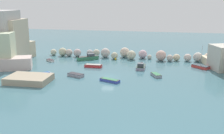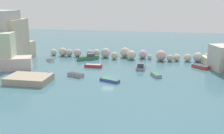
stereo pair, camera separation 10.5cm
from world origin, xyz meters
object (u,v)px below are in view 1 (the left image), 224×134
at_px(moored_boat_2, 141,67).
at_px(moored_boat_8, 76,75).
at_px(moored_boat_1, 93,66).
at_px(moored_boat_5, 110,80).
at_px(moored_boat_0, 50,60).
at_px(stone_dock, 29,79).
at_px(channel_buoy, 116,59).
at_px(moored_boat_6, 88,57).
at_px(moored_boat_4, 156,75).
at_px(moored_boat_3, 201,67).
at_px(moored_boat_7, 45,74).

bearing_deg(moored_boat_2, moored_boat_8, -55.28).
bearing_deg(moored_boat_1, moored_boat_5, -59.21).
height_order(moored_boat_0, moored_boat_2, moored_boat_2).
xyz_separation_m(stone_dock, channel_buoy, (13.23, 22.17, -0.36)).
bearing_deg(moored_boat_6, moored_boat_5, -98.33).
distance_m(channel_buoy, moored_boat_0, 17.19).
xyz_separation_m(stone_dock, moored_boat_4, (24.36, 8.73, -0.31)).
relative_size(channel_buoy, moored_boat_5, 0.13).
bearing_deg(moored_boat_2, moored_boat_1, -86.19).
distance_m(moored_boat_4, moored_boat_8, 16.93).
relative_size(moored_boat_2, moored_boat_6, 0.79).
xyz_separation_m(moored_boat_1, moored_boat_5, (6.13, -10.31, -0.07)).
height_order(moored_boat_3, moored_boat_7, moored_boat_3).
height_order(moored_boat_0, moored_boat_4, moored_boat_4).
bearing_deg(moored_boat_7, moored_boat_8, 130.19).
relative_size(channel_buoy, moored_boat_1, 0.13).
bearing_deg(channel_buoy, moored_boat_2, -46.39).
xyz_separation_m(moored_boat_6, moored_boat_7, (-5.08, -15.93, -0.34)).
relative_size(stone_dock, moored_boat_7, 2.97).
bearing_deg(channel_buoy, stone_dock, -120.82).
xyz_separation_m(moored_boat_1, moored_boat_7, (-8.51, -8.36, -0.11)).
bearing_deg(stone_dock, moored_boat_1, 55.52).
bearing_deg(moored_boat_7, moored_boat_4, 136.98).
distance_m(channel_buoy, moored_boat_7, 20.92).
bearing_deg(moored_boat_8, moored_boat_5, 5.58).
bearing_deg(moored_boat_5, moored_boat_6, 140.19).
bearing_deg(moored_boat_4, moored_boat_6, 29.88).
height_order(moored_boat_3, moored_boat_5, moored_boat_3).
bearing_deg(moored_boat_4, moored_boat_5, 95.38).
relative_size(stone_dock, moored_boat_5, 1.93).
xyz_separation_m(channel_buoy, moored_boat_7, (-12.36, -16.88, -0.01)).
xyz_separation_m(moored_boat_2, moored_boat_3, (13.81, 3.33, -0.13)).
relative_size(moored_boat_3, moored_boat_7, 1.92).
distance_m(moored_boat_6, moored_boat_8, 15.85).
bearing_deg(moored_boat_0, moored_boat_4, 18.46).
distance_m(channel_buoy, moored_boat_4, 17.45).
height_order(moored_boat_3, moored_boat_4, moored_boat_3).
bearing_deg(moored_boat_6, moored_boat_1, -102.06).
xyz_separation_m(moored_boat_3, moored_boat_6, (-28.50, 3.49, 0.22)).
relative_size(stone_dock, moored_boat_8, 2.21).
bearing_deg(moored_boat_1, moored_boat_4, -18.15).
xyz_separation_m(moored_boat_1, moored_boat_8, (-1.63, -8.18, -0.04)).
distance_m(moored_boat_3, moored_boat_6, 28.71).
height_order(channel_buoy, moored_boat_1, moored_boat_1).
xyz_separation_m(moored_boat_0, moored_boat_4, (27.64, -8.65, 0.06)).
height_order(channel_buoy, moored_boat_3, moored_boat_3).
bearing_deg(moored_boat_7, channel_buoy, -177.56).
bearing_deg(moored_boat_1, moored_boat_3, 9.28).
bearing_deg(moored_boat_4, stone_dock, 83.74).
bearing_deg(channel_buoy, moored_boat_4, -50.37).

